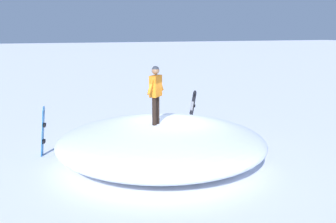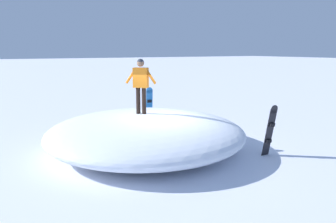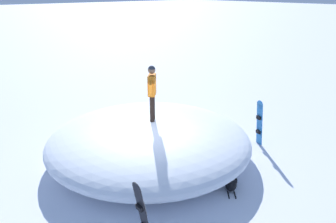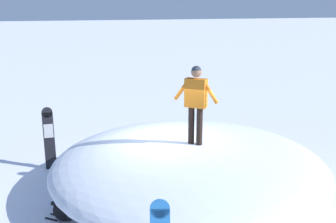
% 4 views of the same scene
% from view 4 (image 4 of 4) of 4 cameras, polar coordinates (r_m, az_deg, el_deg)
% --- Properties ---
extents(ground, '(240.00, 240.00, 0.00)m').
position_cam_4_polar(ground, '(10.07, -0.80, -10.16)').
color(ground, white).
extents(snow_mound, '(9.00, 9.02, 1.21)m').
position_cam_4_polar(snow_mound, '(9.54, 2.98, -7.71)').
color(snow_mound, white).
rests_on(snow_mound, ground).
extents(snowboarder_standing, '(0.82, 0.81, 1.80)m').
position_cam_4_polar(snowboarder_standing, '(8.86, 4.02, 2.04)').
color(snowboarder_standing, black).
rests_on(snowboarder_standing, snow_mound).
extents(snowboard_secondary_upright, '(0.29, 0.31, 1.66)m').
position_cam_4_polar(snowboard_secondary_upright, '(11.18, -16.71, -3.51)').
color(snowboard_secondary_upright, black).
rests_on(snowboard_secondary_upright, ground).
extents(backpack_near, '(0.63, 0.60, 0.44)m').
position_cam_4_polar(backpack_near, '(8.62, -14.79, -13.57)').
color(backpack_near, black).
rests_on(backpack_near, ground).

